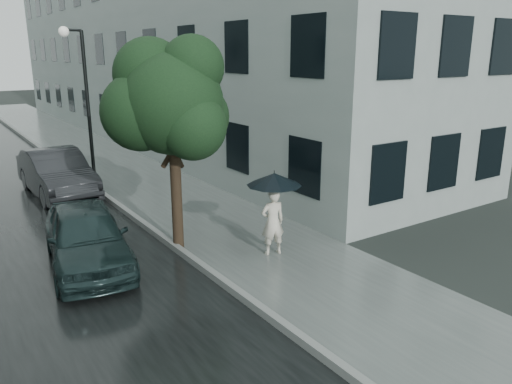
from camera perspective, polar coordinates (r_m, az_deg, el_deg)
ground at (r=10.03m, az=7.87°, el=-10.91°), size 120.00×120.00×0.00m
sidewalk at (r=20.15m, az=-14.84°, el=2.40°), size 3.50×60.00×0.01m
kerb_near at (r=19.64m, az=-19.87°, el=1.85°), size 0.15×60.00×0.15m
building_near at (r=28.54m, az=-10.53°, el=15.54°), size 7.02×36.00×9.00m
pedestrian at (r=11.26m, az=1.92°, el=-3.44°), size 0.62×0.47×1.53m
umbrella at (r=11.00m, az=2.09°, el=1.47°), size 1.60×1.60×1.02m
street_tree at (r=11.27m, az=-9.74°, el=10.09°), size 2.94×2.67×4.85m
lamp_post at (r=17.70m, az=-19.19°, el=10.10°), size 0.85×0.32×5.25m
car_near at (r=11.27m, az=-18.79°, el=-4.82°), size 2.17×4.14×1.34m
car_far at (r=17.15m, az=-21.82°, el=2.02°), size 1.68×4.49×1.47m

